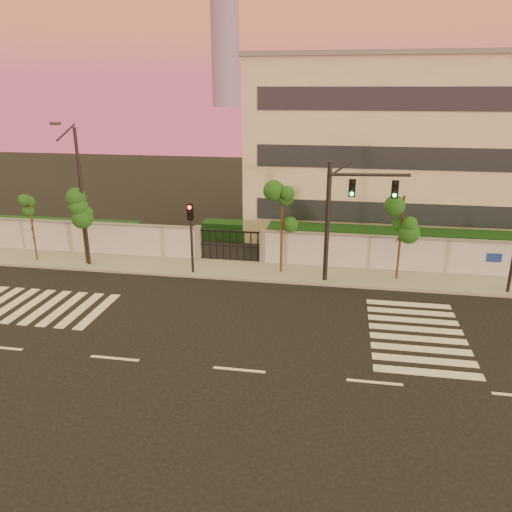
# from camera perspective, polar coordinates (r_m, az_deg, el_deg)

# --- Properties ---
(ground) EXTENTS (120.00, 120.00, 0.00)m
(ground) POSITION_cam_1_polar(r_m,az_deg,el_deg) (19.32, -1.94, -12.89)
(ground) COLOR black
(ground) RESTS_ON ground
(sidewalk) EXTENTS (60.00, 3.00, 0.15)m
(sidewalk) POSITION_cam_1_polar(r_m,az_deg,el_deg) (28.64, 2.28, -1.87)
(sidewalk) COLOR gray
(sidewalk) RESTS_ON ground
(perimeter_wall) EXTENTS (60.00, 0.36, 2.20)m
(perimeter_wall) POSITION_cam_1_polar(r_m,az_deg,el_deg) (29.71, 2.88, 0.92)
(perimeter_wall) COLOR #ADAFB4
(perimeter_wall) RESTS_ON ground
(hedge_row) EXTENTS (41.00, 4.25, 1.80)m
(hedge_row) POSITION_cam_1_polar(r_m,az_deg,el_deg) (32.30, 5.34, 1.85)
(hedge_row) COLOR #103514
(hedge_row) RESTS_ON ground
(institutional_building) EXTENTS (24.40, 12.40, 12.25)m
(institutional_building) POSITION_cam_1_polar(r_m,az_deg,el_deg) (38.71, 18.39, 11.86)
(institutional_building) COLOR beige
(institutional_building) RESTS_ON ground
(road_markings) EXTENTS (57.00, 7.62, 0.02)m
(road_markings) POSITION_cam_1_polar(r_m,az_deg,el_deg) (22.84, -3.96, -7.63)
(road_markings) COLOR silver
(road_markings) RESTS_ON ground
(street_tree_b) EXTENTS (1.32, 1.05, 4.23)m
(street_tree_b) POSITION_cam_1_polar(r_m,az_deg,el_deg) (32.55, -24.34, 4.58)
(street_tree_b) COLOR #382314
(street_tree_b) RESTS_ON ground
(street_tree_c) EXTENTS (1.53, 1.22, 4.63)m
(street_tree_c) POSITION_cam_1_polar(r_m,az_deg,el_deg) (30.73, -19.31, 5.01)
(street_tree_c) COLOR #382314
(street_tree_c) RESTS_ON ground
(street_tree_d) EXTENTS (1.58, 1.26, 5.15)m
(street_tree_d) POSITION_cam_1_polar(r_m,az_deg,el_deg) (27.54, 3.03, 5.37)
(street_tree_d) COLOR #382314
(street_tree_d) RESTS_ON ground
(street_tree_e) EXTENTS (1.53, 1.22, 4.77)m
(street_tree_e) POSITION_cam_1_polar(r_m,az_deg,el_deg) (27.66, 16.40, 4.09)
(street_tree_e) COLOR #382314
(street_tree_e) RESTS_ON ground
(traffic_signal_main) EXTENTS (4.16, 0.62, 6.59)m
(traffic_signal_main) POSITION_cam_1_polar(r_m,az_deg,el_deg) (26.40, 10.04, 5.36)
(traffic_signal_main) COLOR black
(traffic_signal_main) RESTS_ON ground
(traffic_signal_secondary) EXTENTS (0.33, 0.33, 4.23)m
(traffic_signal_secondary) POSITION_cam_1_polar(r_m,az_deg,el_deg) (27.87, -7.43, 3.05)
(traffic_signal_secondary) COLOR black
(traffic_signal_secondary) RESTS_ON ground
(streetlight_west) EXTENTS (0.51, 2.04, 8.46)m
(streetlight_west) POSITION_cam_1_polar(r_m,az_deg,el_deg) (30.13, -19.49, 7.00)
(streetlight_west) COLOR black
(streetlight_west) RESTS_ON ground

